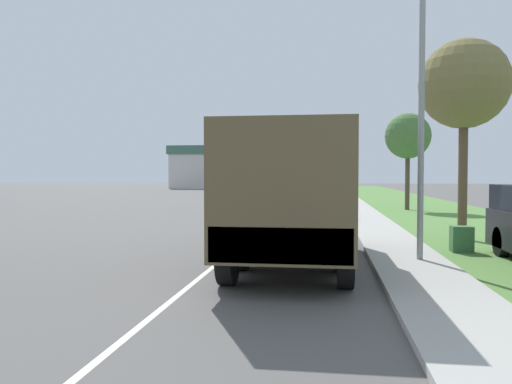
{
  "coord_description": "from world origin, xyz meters",
  "views": [
    {
      "loc": [
        2.55,
        0.25,
        2.1
      ],
      "look_at": [
        0.72,
        13.26,
        1.66
      ],
      "focal_mm": 35.0,
      "sensor_mm": 36.0,
      "label": 1
    }
  ],
  "objects": [
    {
      "name": "ground_plane",
      "position": [
        0.0,
        40.0,
        0.0
      ],
      "size": [
        180.0,
        180.0,
        0.0
      ],
      "primitive_type": "plane",
      "color": "#565451"
    },
    {
      "name": "lane_centre_stripe",
      "position": [
        0.0,
        40.0,
        0.0
      ],
      "size": [
        0.12,
        120.0,
        0.0
      ],
      "color": "silver",
      "rests_on": "ground"
    },
    {
      "name": "sidewalk_right",
      "position": [
        4.5,
        40.0,
        0.06
      ],
      "size": [
        1.8,
        120.0,
        0.12
      ],
      "color": "#ADAAA3",
      "rests_on": "ground"
    },
    {
      "name": "grass_strip_right",
      "position": [
        8.9,
        40.0,
        0.01
      ],
      "size": [
        7.0,
        120.0,
        0.02
      ],
      "color": "#56843D",
      "rests_on": "ground"
    },
    {
      "name": "military_truck",
      "position": [
        1.81,
        11.7,
        1.71
      ],
      "size": [
        2.51,
        7.09,
        3.07
      ],
      "color": "#474C38",
      "rests_on": "ground"
    },
    {
      "name": "car_nearest_ahead",
      "position": [
        1.91,
        23.39,
        0.67
      ],
      "size": [
        1.85,
        4.21,
        1.48
      ],
      "color": "black",
      "rests_on": "ground"
    },
    {
      "name": "car_second_ahead",
      "position": [
        2.08,
        36.47,
        0.71
      ],
      "size": [
        1.72,
        4.16,
        1.58
      ],
      "color": "navy",
      "rests_on": "ground"
    },
    {
      "name": "car_third_ahead",
      "position": [
        -1.41,
        47.92,
        0.77
      ],
      "size": [
        1.92,
        4.08,
        1.73
      ],
      "color": "silver",
      "rests_on": "ground"
    },
    {
      "name": "car_fourth_ahead",
      "position": [
        -2.14,
        59.19,
        0.67
      ],
      "size": [
        1.82,
        4.24,
        1.48
      ],
      "color": "tan",
      "rests_on": "ground"
    },
    {
      "name": "car_farthest_ahead",
      "position": [
        -1.58,
        72.53,
        0.76
      ],
      "size": [
        1.93,
        4.4,
        1.72
      ],
      "color": "navy",
      "rests_on": "ground"
    },
    {
      "name": "lamp_post",
      "position": [
        4.57,
        12.36,
        4.9
      ],
      "size": [
        1.69,
        0.24,
        8.18
      ],
      "color": "gray",
      "rests_on": "sidewalk_right"
    },
    {
      "name": "tree_mid_right",
      "position": [
        6.95,
        17.2,
        5.0
      ],
      "size": [
        2.87,
        2.87,
        6.46
      ],
      "color": "brown",
      "rests_on": "grass_strip_right"
    },
    {
      "name": "tree_far_right",
      "position": [
        7.4,
        31.19,
        4.42
      ],
      "size": [
        2.72,
        2.72,
        5.8
      ],
      "color": "#4C3D2D",
      "rests_on": "grass_strip_right"
    },
    {
      "name": "utility_box",
      "position": [
        6.2,
        14.35,
        0.37
      ],
      "size": [
        0.55,
        0.45,
        0.7
      ],
      "color": "#3D7042",
      "rests_on": "grass_strip_right"
    },
    {
      "name": "building_distant",
      "position": [
        -14.48,
        79.62,
        3.4
      ],
      "size": [
        15.0,
        9.7,
        6.71
      ],
      "color": "beige",
      "rests_on": "ground"
    }
  ]
}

